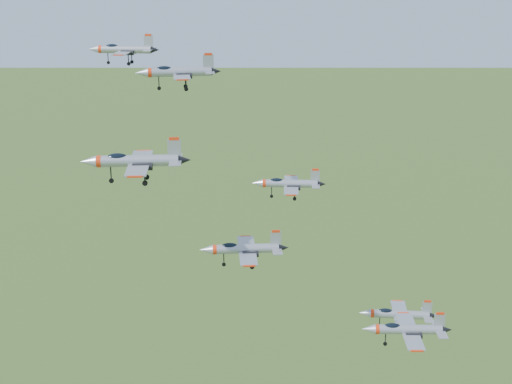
# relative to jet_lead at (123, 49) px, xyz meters

# --- Properties ---
(jet_lead) EXTENTS (11.77, 9.78, 3.15)m
(jet_lead) POSITION_rel_jet_lead_xyz_m (0.00, 0.00, 0.00)
(jet_lead) COLOR #9599A1
(jet_left_high) EXTENTS (11.92, 10.18, 3.26)m
(jet_left_high) POSITION_rel_jet_lead_xyz_m (13.19, -13.65, -1.12)
(jet_left_high) COLOR #9599A1
(jet_right_high) EXTENTS (13.72, 11.61, 3.71)m
(jet_right_high) POSITION_rel_jet_lead_xyz_m (12.06, -29.57, -9.70)
(jet_right_high) COLOR #9599A1
(jet_left_low) EXTENTS (11.28, 9.41, 3.02)m
(jet_left_low) POSITION_rel_jet_lead_xyz_m (28.64, -9.51, -18.11)
(jet_left_low) COLOR #9599A1
(jet_right_low) EXTENTS (11.74, 9.94, 3.17)m
(jet_right_low) POSITION_rel_jet_lead_xyz_m (25.12, -25.99, -22.10)
(jet_right_low) COLOR #9599A1
(jet_trail) EXTENTS (12.48, 10.45, 3.34)m
(jet_trail) POSITION_rel_jet_lead_xyz_m (47.03, -21.58, -34.27)
(jet_trail) COLOR #9599A1
(jet_extra) EXTENTS (12.15, 10.09, 3.25)m
(jet_extra) POSITION_rel_jet_lead_xyz_m (46.12, -10.65, -37.87)
(jet_extra) COLOR #9599A1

